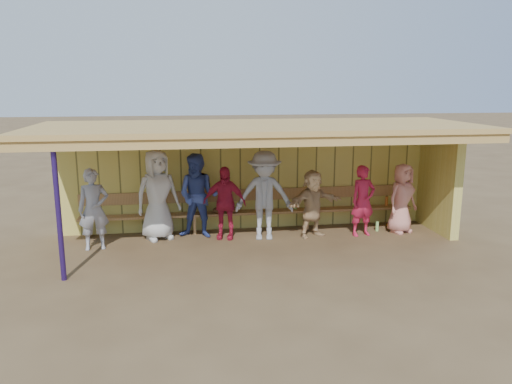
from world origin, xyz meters
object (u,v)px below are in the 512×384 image
at_px(player_d, 224,203).
at_px(player_h, 402,198).
at_px(player_c, 198,196).
at_px(player_e, 264,196).
at_px(player_a, 94,209).
at_px(player_b, 158,195).
at_px(player_f, 312,203).
at_px(bench, 251,207).
at_px(player_g, 363,201).

height_order(player_d, player_h, player_d).
bearing_deg(player_h, player_c, 151.90).
bearing_deg(player_d, player_e, 4.55).
xyz_separation_m(player_a, player_c, (2.11, 0.49, 0.09)).
height_order(player_b, player_f, player_b).
distance_m(player_c, player_e, 1.43).
height_order(player_b, bench, player_b).
xyz_separation_m(player_a, player_b, (1.25, 0.50, 0.14)).
bearing_deg(player_f, player_a, 159.50).
height_order(player_e, player_f, player_e).
height_order(player_d, player_e, player_e).
height_order(player_c, player_g, player_c).
xyz_separation_m(player_d, player_h, (3.97, -0.16, -0.00)).
bearing_deg(bench, player_a, -165.29).
xyz_separation_m(player_b, player_d, (1.41, -0.18, -0.18)).
bearing_deg(player_b, player_g, -28.76).
distance_m(player_a, player_f, 4.57).
bearing_deg(player_c, player_h, 12.49).
height_order(player_d, player_g, player_d).
height_order(player_g, player_h, player_h).
height_order(player_e, player_g, player_e).
bearing_deg(player_c, player_g, 9.94).
xyz_separation_m(player_e, player_g, (2.18, -0.08, -0.18)).
height_order(player_g, bench, player_g).
height_order(player_a, player_e, player_e).
bearing_deg(player_a, player_f, -7.55).
xyz_separation_m(player_d, player_f, (1.91, -0.16, -0.05)).
bearing_deg(player_h, player_g, 161.57).
relative_size(player_a, player_h, 1.05).
height_order(player_a, player_h, player_a).
distance_m(player_d, player_h, 3.97).
bearing_deg(player_e, player_a, -169.36).
bearing_deg(player_f, player_c, 149.85).
xyz_separation_m(player_b, player_c, (0.86, -0.01, -0.05)).
bearing_deg(player_b, player_e, -31.99).
xyz_separation_m(player_c, player_e, (1.39, -0.34, 0.04)).
bearing_deg(player_f, player_b, 151.70).
bearing_deg(player_g, player_b, 163.73).
xyz_separation_m(player_e, player_f, (1.06, 0.01, -0.22)).
bearing_deg(player_a, bench, 5.19).
relative_size(player_f, player_g, 0.95).
bearing_deg(player_b, bench, -12.97).
bearing_deg(player_b, player_d, -30.50).
relative_size(player_b, player_d, 1.23).
xyz_separation_m(player_a, player_g, (5.68, 0.07, -0.05)).
relative_size(player_g, player_h, 1.00).
xyz_separation_m(player_c, player_g, (3.57, -0.42, -0.14)).
distance_m(player_e, player_h, 3.13).
relative_size(player_b, bench, 0.26).
relative_size(player_d, player_g, 1.01).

